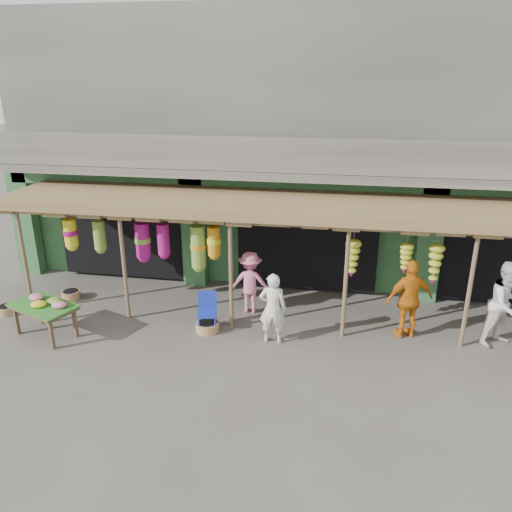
% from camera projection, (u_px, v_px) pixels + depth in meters
% --- Properties ---
extents(ground, '(80.00, 80.00, 0.00)m').
position_uv_depth(ground, '(298.00, 328.00, 11.40)').
color(ground, '#514C47').
rests_on(ground, ground).
extents(building, '(16.40, 6.80, 7.00)m').
position_uv_depth(building, '(317.00, 148.00, 14.71)').
color(building, gray).
rests_on(building, ground).
extents(awning, '(14.00, 2.70, 2.79)m').
position_uv_depth(awning, '(297.00, 209.00, 11.26)').
color(awning, brown).
rests_on(awning, ground).
extents(flower_table, '(1.67, 1.34, 0.87)m').
position_uv_depth(flower_table, '(45.00, 306.00, 10.84)').
color(flower_table, brown).
rests_on(flower_table, ground).
extents(blue_chair, '(0.50, 0.50, 0.88)m').
position_uv_depth(blue_chair, '(207.00, 309.00, 11.20)').
color(blue_chair, '#1B32B1').
rests_on(blue_chair, ground).
extents(basket_left, '(0.61, 0.61, 0.19)m').
position_uv_depth(basket_left, '(7.00, 310.00, 12.04)').
color(basket_left, olive).
rests_on(basket_left, ground).
extents(basket_mid, '(0.55, 0.55, 0.21)m').
position_uv_depth(basket_mid, '(207.00, 327.00, 11.23)').
color(basket_mid, '#9B8345').
rests_on(basket_mid, ground).
extents(basket_right, '(0.54, 0.54, 0.21)m').
position_uv_depth(basket_right, '(71.00, 295.00, 12.81)').
color(basket_right, '#A06F4A').
rests_on(basket_right, ground).
extents(person_front, '(0.59, 0.40, 1.59)m').
position_uv_depth(person_front, '(273.00, 308.00, 10.55)').
color(person_front, white).
rests_on(person_front, ground).
extents(person_right, '(1.15, 1.10, 1.87)m').
position_uv_depth(person_right, '(506.00, 304.00, 10.41)').
color(person_right, silver).
rests_on(person_right, ground).
extents(person_vendor, '(1.14, 0.78, 1.80)m').
position_uv_depth(person_vendor, '(409.00, 299.00, 10.73)').
color(person_vendor, orange).
rests_on(person_vendor, ground).
extents(person_shopper, '(1.01, 0.61, 1.53)m').
position_uv_depth(person_shopper, '(250.00, 282.00, 11.92)').
color(person_shopper, pink).
rests_on(person_shopper, ground).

